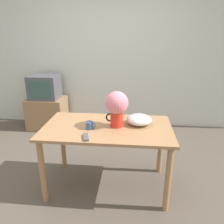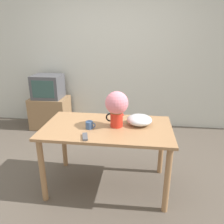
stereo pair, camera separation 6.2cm
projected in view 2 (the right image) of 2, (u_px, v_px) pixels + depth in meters
The scene contains 9 objects.
ground_plane at pixel (91, 180), 2.67m from camera, with size 12.00×12.00×0.00m, color brown.
wall_back at pixel (111, 57), 3.98m from camera, with size 8.00×0.05×2.60m.
table at pixel (107, 135), 2.38m from camera, with size 1.38×0.78×0.75m.
flower_vase at pixel (117, 106), 2.27m from camera, with size 0.24×0.24×0.38m.
coffee_mug at pixel (90, 125), 2.28m from camera, with size 0.11×0.08×0.08m.
white_bowl at pixel (139, 120), 2.38m from camera, with size 0.27×0.27×0.11m.
remote_control at pixel (85, 137), 2.08m from camera, with size 0.09×0.16×0.02m.
tv_stand at pixel (51, 112), 4.13m from camera, with size 0.67×0.49×0.58m.
tv_set at pixel (48, 87), 3.96m from camera, with size 0.50×0.44×0.42m.
Camera 2 is at (0.54, -2.18, 1.68)m, focal length 35.00 mm.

